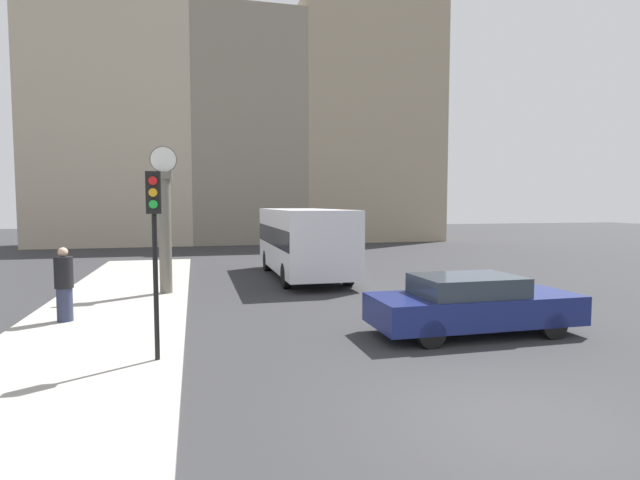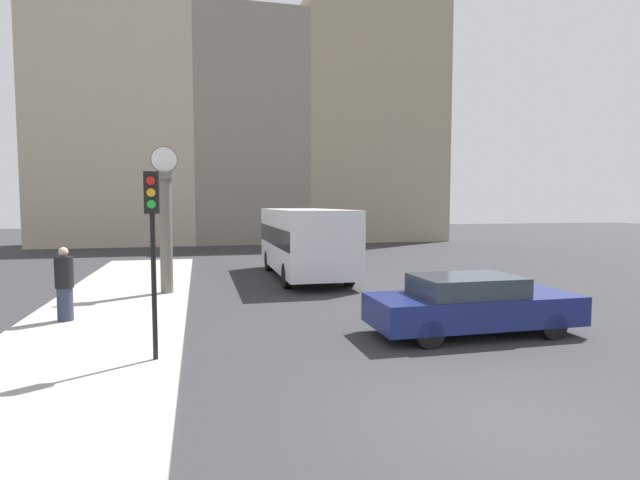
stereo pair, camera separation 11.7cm
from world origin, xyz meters
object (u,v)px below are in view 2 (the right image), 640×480
Objects in this scene: sedan_car at (472,304)px; traffic_light_near at (152,225)px; bus_distant at (305,239)px; street_clock at (166,224)px; pedestrian_black_jacket at (64,285)px.

sedan_car is 7.11m from traffic_light_near.
street_clock reaches higher than bus_distant.
traffic_light_near reaches higher than pedestrian_black_jacket.
traffic_light_near is 0.74× the size of street_clock.
street_clock is at bearing 136.90° from sedan_car.
sedan_car is 1.38× the size of traffic_light_near.
bus_distant is (-1.89, 9.48, 0.88)m from sedan_car.
bus_distant is at bearing 101.27° from sedan_car.
traffic_light_near is at bearing -175.14° from sedan_car.
street_clock is (-0.22, 7.18, -0.27)m from traffic_light_near.
sedan_car is at bearing -43.10° from street_clock.
sedan_car is at bearing -18.81° from pedestrian_black_jacket.
sedan_car is 1.01× the size of street_clock.
bus_distant is at bearing 40.76° from pedestrian_black_jacket.
sedan_car is at bearing -78.73° from bus_distant.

